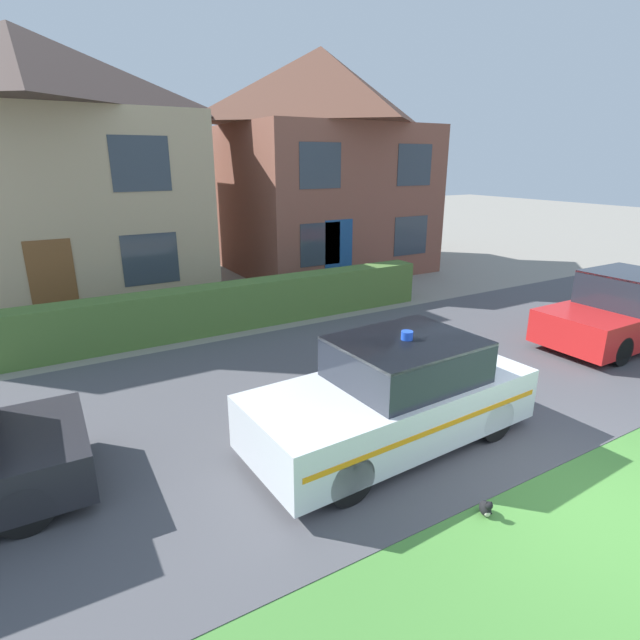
# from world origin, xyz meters

# --- Properties ---
(ground_plane) EXTENTS (80.00, 80.00, 0.00)m
(ground_plane) POSITION_xyz_m (0.00, 0.00, 0.00)
(ground_plane) COLOR gray
(road_strip) EXTENTS (28.00, 6.84, 0.01)m
(road_strip) POSITION_xyz_m (0.00, 4.24, 0.01)
(road_strip) COLOR #4C4C51
(road_strip) RESTS_ON ground
(garden_hedge) EXTENTS (10.36, 0.66, 1.09)m
(garden_hedge) POSITION_xyz_m (-1.27, 8.37, 0.55)
(garden_hedge) COLOR #4C7233
(garden_hedge) RESTS_ON ground
(police_car) EXTENTS (4.21, 1.90, 1.62)m
(police_car) POSITION_xyz_m (-1.22, 2.45, 0.72)
(police_car) COLOR black
(police_car) RESTS_ON road_strip
(cat) EXTENTS (0.24, 0.23, 0.24)m
(cat) POSITION_xyz_m (-1.30, 0.65, 0.10)
(cat) COLOR black
(cat) RESTS_ON ground
(neighbour_car_near) EXTENTS (3.93, 1.68, 1.57)m
(neighbour_car_near) POSITION_xyz_m (5.58, 3.11, 0.71)
(neighbour_car_near) COLOR black
(neighbour_car_near) RESTS_ON road_strip
(house_left) EXTENTS (8.64, 6.91, 7.24)m
(house_left) POSITION_xyz_m (-4.90, 13.94, 3.69)
(house_left) COLOR tan
(house_left) RESTS_ON ground
(house_right) EXTENTS (6.81, 6.27, 7.48)m
(house_right) POSITION_xyz_m (4.19, 13.59, 3.82)
(house_right) COLOR brown
(house_right) RESTS_ON ground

